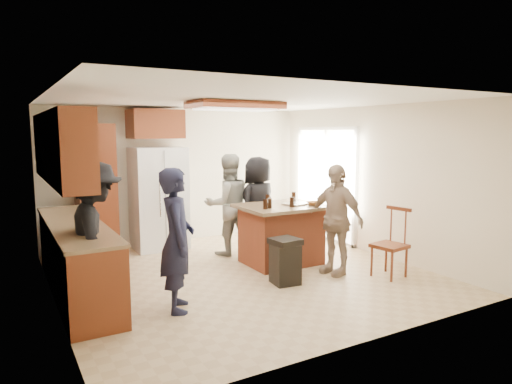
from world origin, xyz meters
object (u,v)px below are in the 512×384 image
person_side_right (335,219)px  kitchen_island (281,234)px  person_front_left (177,240)px  refrigerator (159,198)px  person_behind_left (228,205)px  spindle_chair (390,245)px  person_counter (95,236)px  trash_bin (285,261)px  person_behind_right (258,206)px

person_side_right → kitchen_island: person_side_right is taller
kitchen_island → person_front_left: bearing=-154.0°
person_front_left → refrigerator: 2.99m
person_behind_left → spindle_chair: size_ratio=1.71×
person_behind_left → person_counter: bearing=35.0°
person_front_left → trash_bin: size_ratio=2.64×
person_counter → person_behind_right: bearing=-66.2°
refrigerator → kitchen_island: (1.36, -1.89, -0.43)m
person_counter → kitchen_island: bearing=-78.5°
person_side_right → person_counter: size_ratio=0.92×
person_counter → trash_bin: person_counter is taller
person_front_left → spindle_chair: (3.07, -0.33, -0.38)m
person_front_left → person_behind_left: (1.61, 1.92, 0.02)m
person_side_right → trash_bin: size_ratio=2.55×
person_behind_left → person_behind_right: bearing=155.3°
person_counter → refrigerator: bearing=-31.2°
spindle_chair → refrigerator: bearing=125.9°
person_counter → trash_bin: size_ratio=2.77×
refrigerator → person_side_right: bearing=-57.2°
trash_bin → spindle_chair: size_ratio=0.63×
person_side_right → trash_bin: person_side_right is taller
person_behind_left → refrigerator: bearing=-43.6°
person_side_right → refrigerator: (-1.75, 2.72, 0.10)m
person_behind_left → spindle_chair: bearing=127.3°
trash_bin → person_side_right: bearing=1.8°
refrigerator → kitchen_island: size_ratio=1.41×
person_counter → spindle_chair: bearing=-100.7°
refrigerator → kitchen_island: 2.37m
person_front_left → person_counter: person_counter is taller
person_behind_left → trash_bin: (-0.01, -1.77, -0.53)m
refrigerator → spindle_chair: refrigerator is taller
person_side_right → kitchen_island: size_ratio=1.26×
kitchen_island → spindle_chair: spindle_chair is taller
person_counter → person_side_right: bearing=-94.2°
person_front_left → kitchen_island: 2.35m
person_front_left → person_counter: (-0.81, 0.49, 0.04)m
person_behind_left → kitchen_island: size_ratio=1.33×
person_behind_right → trash_bin: (-0.46, -1.53, -0.51)m
person_front_left → person_side_right: size_ratio=1.03×
person_counter → refrigerator: size_ratio=0.97×
spindle_chair → person_behind_left: bearing=123.0°
kitchen_island → trash_bin: 1.01m
refrigerator → spindle_chair: 4.02m
kitchen_island → person_counter: bearing=-169.7°
person_front_left → kitchen_island: (2.09, 1.02, -0.36)m
refrigerator → trash_bin: bearing=-72.5°
person_front_left → person_side_right: (2.48, 0.18, -0.03)m
person_behind_left → refrigerator: size_ratio=0.95×
person_behind_left → person_side_right: person_behind_left is taller
person_behind_right → kitchen_island: person_behind_right is taller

